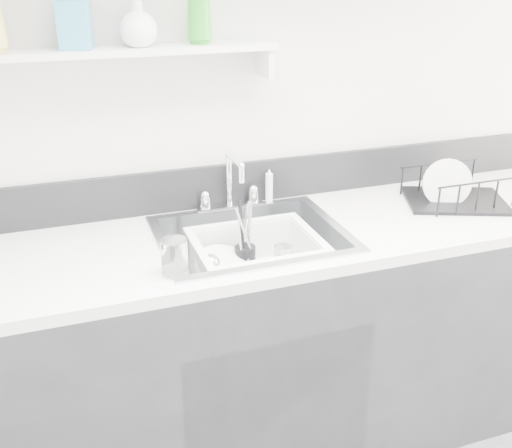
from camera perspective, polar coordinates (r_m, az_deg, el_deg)
name	(u,v)px	position (r m, az deg, el deg)	size (l,w,h in m)	color
room_shell	(397,20)	(1.14, 13.31, 18.35)	(3.50, 3.00, 2.60)	silver
counter_run	(252,346)	(2.29, -0.42, -11.53)	(3.20, 0.62, 0.92)	#252528
backsplash	(226,185)	(2.29, -2.88, 3.76)	(3.20, 0.02, 0.16)	black
sink	(251,258)	(2.10, -0.45, -3.24)	(0.64, 0.52, 0.20)	silver
faucet	(230,194)	(2.25, -2.49, 2.86)	(0.26, 0.18, 0.23)	silver
side_sprayer	(269,186)	(2.30, 1.26, 3.64)	(0.03, 0.03, 0.14)	white
wall_shelf	(124,53)	(2.03, -12.47, 15.60)	(1.00, 0.16, 0.12)	silver
wash_tub	(256,260)	(2.07, 0.02, -3.49)	(0.43, 0.35, 0.17)	white
plate_stack	(227,274)	(2.07, -2.77, -4.79)	(0.26, 0.25, 0.10)	white
utensil_cup	(245,256)	(2.12, -1.06, -3.09)	(0.07, 0.07, 0.25)	black
ladle	(231,271)	(2.06, -2.40, -4.48)	(0.29, 0.10, 0.08)	silver
tumbler_in_tub	(283,257)	(2.14, 2.57, -3.20)	(0.06, 0.06, 0.09)	white
tumbler_counter	(174,257)	(1.79, -7.78, -3.15)	(0.08, 0.08, 0.11)	white
dish_rack	(457,186)	(2.44, 18.59, 3.43)	(0.37, 0.28, 0.13)	black
bowl_small	(277,273)	(2.10, 2.03, -4.68)	(0.10, 0.10, 0.03)	white
soap_bottle_b	(73,13)	(2.01, -17.00, 18.69)	(0.10, 0.10, 0.21)	#4099BF
soap_bottle_c	(138,22)	(2.01, -11.17, 18.37)	(0.12, 0.12, 0.15)	white
soap_bottle_d	(199,10)	(2.06, -5.48, 19.65)	(0.08, 0.08, 0.21)	#24921F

